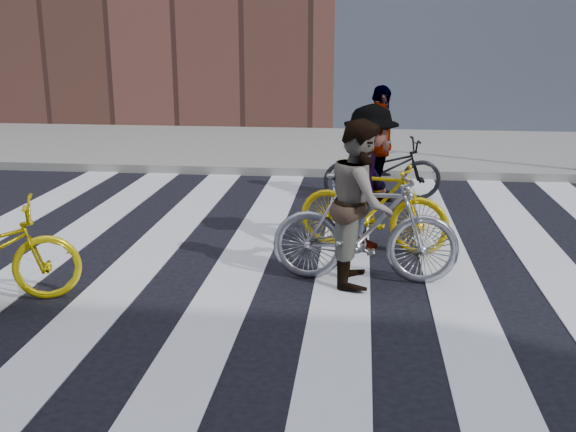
% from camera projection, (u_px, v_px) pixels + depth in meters
% --- Properties ---
extents(ground, '(100.00, 100.00, 0.00)m').
position_uv_depth(ground, '(287.00, 282.00, 6.77)').
color(ground, black).
rests_on(ground, ground).
extents(sidewalk_far, '(100.00, 5.00, 0.15)m').
position_uv_depth(sidewalk_far, '(327.00, 149.00, 13.93)').
color(sidewalk_far, gray).
rests_on(sidewalk_far, ground).
extents(zebra_crosswalk, '(8.25, 10.00, 0.01)m').
position_uv_depth(zebra_crosswalk, '(287.00, 281.00, 6.76)').
color(zebra_crosswalk, white).
rests_on(zebra_crosswalk, ground).
extents(bike_silver_mid, '(1.85, 0.55, 1.11)m').
position_uv_depth(bike_silver_mid, '(365.00, 228.00, 6.63)').
color(bike_silver_mid, '#95959D').
rests_on(bike_silver_mid, ground).
extents(bike_yellow_right, '(1.80, 0.91, 1.04)m').
position_uv_depth(bike_yellow_right, '(373.00, 206.00, 7.61)').
color(bike_yellow_right, '#DEB70C').
rests_on(bike_yellow_right, ground).
extents(bike_dark_rear, '(1.83, 0.89, 0.92)m').
position_uv_depth(bike_dark_rear, '(382.00, 169.00, 9.91)').
color(bike_dark_rear, black).
rests_on(bike_dark_rear, ground).
extents(rider_mid, '(0.63, 0.81, 1.63)m').
position_uv_depth(rider_mid, '(361.00, 202.00, 6.57)').
color(rider_mid, slate).
rests_on(rider_mid, ground).
extents(rider_right, '(0.87, 1.20, 1.66)m').
position_uv_depth(rider_right, '(369.00, 179.00, 7.53)').
color(rider_right, slate).
rests_on(rider_right, ground).
extents(rider_rear, '(0.57, 1.04, 1.69)m').
position_uv_depth(rider_rear, '(380.00, 144.00, 9.82)').
color(rider_rear, slate).
rests_on(rider_rear, ground).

